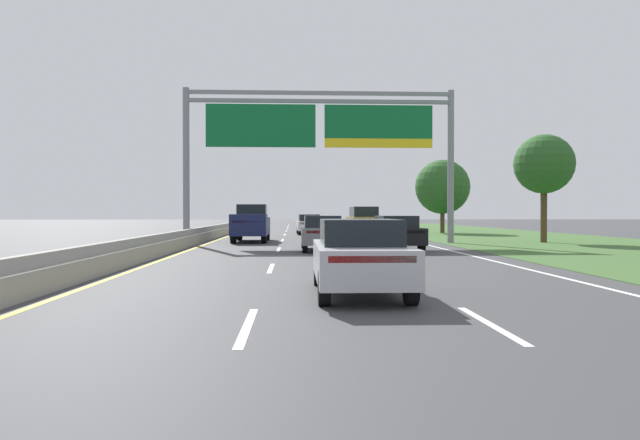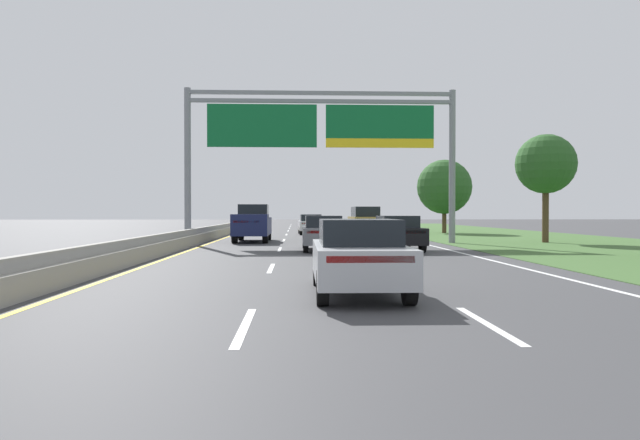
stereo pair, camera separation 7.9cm
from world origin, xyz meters
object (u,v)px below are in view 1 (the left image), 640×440
(overhead_sign_gantry, at_px, (320,133))
(roadside_tree_mid, at_px, (544,165))
(car_black_right_lane_sedan, at_px, (396,232))
(car_silver_centre_lane_sedan, at_px, (359,255))
(car_grey_centre_lane_sedan, at_px, (322,232))
(car_gold_right_lane_suv, at_px, (363,222))
(pickup_truck_navy, at_px, (251,223))
(roadside_tree_far, at_px, (442,187))
(car_white_centre_lane_sedan, at_px, (309,224))

(overhead_sign_gantry, xyz_separation_m, roadside_tree_mid, (12.75, 0.23, -1.67))
(car_black_right_lane_sedan, bearing_deg, roadside_tree_mid, -58.16)
(car_silver_centre_lane_sedan, height_order, car_grey_centre_lane_sedan, same)
(car_gold_right_lane_suv, distance_m, car_grey_centre_lane_sedan, 13.69)
(pickup_truck_navy, relative_size, car_gold_right_lane_suv, 1.14)
(roadside_tree_mid, relative_size, roadside_tree_far, 1.01)
(car_black_right_lane_sedan, xyz_separation_m, car_grey_centre_lane_sedan, (-3.33, 0.22, 0.00))
(car_grey_centre_lane_sedan, relative_size, roadside_tree_far, 0.72)
(pickup_truck_navy, height_order, roadside_tree_far, roadside_tree_far)
(car_gold_right_lane_suv, bearing_deg, car_white_centre_lane_sedan, 30.25)
(pickup_truck_navy, xyz_separation_m, car_silver_centre_lane_sedan, (3.87, -21.95, -0.26))
(car_silver_centre_lane_sedan, bearing_deg, car_grey_centre_lane_sedan, 0.90)
(car_gold_right_lane_suv, xyz_separation_m, roadside_tree_mid, (9.43, -7.15, 3.34))
(car_black_right_lane_sedan, bearing_deg, car_silver_centre_lane_sedan, 165.24)
(overhead_sign_gantry, xyz_separation_m, car_white_centre_lane_sedan, (-0.27, 13.38, -5.30))
(car_grey_centre_lane_sedan, distance_m, roadside_tree_mid, 14.73)
(car_gold_right_lane_suv, distance_m, roadside_tree_mid, 12.30)
(car_white_centre_lane_sedan, xyz_separation_m, car_black_right_lane_sedan, (3.42, -19.45, 0.00))
(overhead_sign_gantry, height_order, car_black_right_lane_sedan, overhead_sign_gantry)
(car_white_centre_lane_sedan, relative_size, car_grey_centre_lane_sedan, 1.01)
(car_black_right_lane_sedan, distance_m, car_grey_centre_lane_sedan, 3.34)
(overhead_sign_gantry, relative_size, car_grey_centre_lane_sedan, 3.42)
(car_gold_right_lane_suv, height_order, roadside_tree_mid, roadside_tree_mid)
(car_grey_centre_lane_sedan, xyz_separation_m, roadside_tree_far, (11.08, 21.29, 3.03))
(car_black_right_lane_sedan, bearing_deg, car_gold_right_lane_suv, -2.14)
(overhead_sign_gantry, height_order, car_gold_right_lane_suv, overhead_sign_gantry)
(car_silver_centre_lane_sedan, xyz_separation_m, car_black_right_lane_sedan, (3.23, 13.70, 0.00))
(pickup_truck_navy, height_order, car_grey_centre_lane_sedan, pickup_truck_navy)
(roadside_tree_far, bearing_deg, car_grey_centre_lane_sedan, -117.48)
(car_gold_right_lane_suv, relative_size, roadside_tree_far, 0.77)
(car_gold_right_lane_suv, bearing_deg, pickup_truck_navy, 125.06)
(roadside_tree_mid, bearing_deg, car_black_right_lane_sedan, -146.69)
(car_white_centre_lane_sedan, height_order, car_grey_centre_lane_sedan, same)
(pickup_truck_navy, distance_m, car_grey_centre_lane_sedan, 8.88)
(car_gold_right_lane_suv, xyz_separation_m, roadside_tree_far, (7.59, 8.06, 2.75))
(overhead_sign_gantry, bearing_deg, car_white_centre_lane_sedan, 91.15)
(car_black_right_lane_sedan, distance_m, roadside_tree_far, 23.06)
(car_gold_right_lane_suv, bearing_deg, roadside_tree_far, -43.85)
(car_grey_centre_lane_sedan, distance_m, roadside_tree_far, 24.19)
(car_white_centre_lane_sedan, bearing_deg, pickup_truck_navy, 160.11)
(car_white_centre_lane_sedan, bearing_deg, car_gold_right_lane_suv, -150.88)
(car_silver_centre_lane_sedan, distance_m, roadside_tree_mid, 24.04)
(overhead_sign_gantry, relative_size, car_silver_centre_lane_sedan, 3.41)
(car_grey_centre_lane_sedan, bearing_deg, overhead_sign_gantry, -1.60)
(car_grey_centre_lane_sedan, height_order, roadside_tree_far, roadside_tree_far)
(car_silver_centre_lane_sedan, distance_m, car_black_right_lane_sedan, 14.08)
(overhead_sign_gantry, bearing_deg, car_gold_right_lane_suv, 65.81)
(car_silver_centre_lane_sedan, bearing_deg, car_white_centre_lane_sedan, 0.85)
(car_white_centre_lane_sedan, height_order, roadside_tree_mid, roadside_tree_mid)
(roadside_tree_mid, height_order, roadside_tree_far, roadside_tree_mid)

